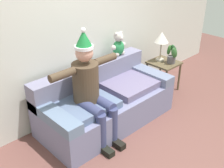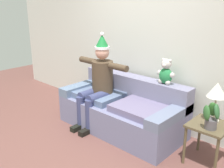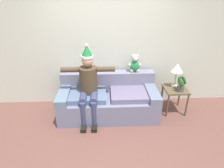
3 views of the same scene
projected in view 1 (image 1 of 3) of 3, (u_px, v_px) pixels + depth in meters
ground_plane at (158, 153)px, 3.59m from camera, size 10.00×10.00×0.00m
back_wall at (78, 25)px, 3.95m from camera, size 7.00×0.10×2.70m
couch at (105, 102)px, 4.08m from camera, size 1.98×0.92×0.81m
person_seated at (91, 87)px, 3.54m from camera, size 1.02×0.77×1.52m
teddy_bear at (119, 45)px, 4.31m from camera, size 0.29×0.17×0.38m
side_table at (164, 67)px, 4.88m from camera, size 0.46×0.48×0.54m
table_lamp at (162, 39)px, 4.72m from camera, size 0.24×0.24×0.51m
potted_plant at (172, 54)px, 4.73m from camera, size 0.22×0.24×0.34m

